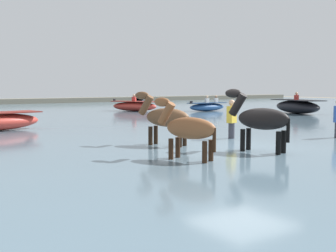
# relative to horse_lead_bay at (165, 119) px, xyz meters

# --- Properties ---
(ground_plane) EXTENTS (120.00, 120.00, 0.00)m
(ground_plane) POSITION_rel_horse_lead_bay_xyz_m (1.46, -1.65, -1.13)
(ground_plane) COLOR #84755B
(water_surface) EXTENTS (90.00, 90.00, 0.37)m
(water_surface) POSITION_rel_horse_lead_bay_xyz_m (1.46, 8.35, -0.94)
(water_surface) COLOR slate
(water_surface) RESTS_ON ground
(horse_lead_bay) EXTENTS (1.11, 1.68, 1.91)m
(horse_lead_bay) POSITION_rel_horse_lead_bay_xyz_m (0.00, 0.00, 0.00)
(horse_lead_bay) COLOR brown
(horse_lead_bay) RESTS_ON ground
(horse_trailing_black) EXTENTS (0.90, 1.83, 1.99)m
(horse_trailing_black) POSITION_rel_horse_lead_bay_xyz_m (1.33, -2.41, 0.05)
(horse_trailing_black) COLOR black
(horse_trailing_black) RESTS_ON ground
(horse_flank_chestnut) EXTENTS (0.91, 1.62, 1.80)m
(horse_flank_chestnut) POSITION_rel_horse_lead_bay_xyz_m (-0.95, -2.34, -0.06)
(horse_flank_chestnut) COLOR brown
(horse_flank_chestnut) RESTS_ON ground
(boat_mid_channel) EXTENTS (2.97, 1.07, 1.05)m
(boat_mid_channel) POSITION_rel_horse_lead_bay_xyz_m (11.96, 12.56, -0.46)
(boat_mid_channel) COLOR #28518E
(boat_mid_channel) RESTS_ON water_surface
(boat_far_offshore) EXTENTS (2.91, 3.84, 0.67)m
(boat_far_offshore) POSITION_rel_horse_lead_bay_xyz_m (13.40, 24.16, -0.42)
(boat_far_offshore) COLOR black
(boat_far_offshore) RESTS_ON water_surface
(boat_distant_west) EXTENTS (2.71, 3.33, 1.15)m
(boat_distant_west) POSITION_rel_horse_lead_bay_xyz_m (7.80, 15.25, -0.42)
(boat_distant_west) COLOR #BC382D
(boat_distant_west) RESTS_ON water_surface
(boat_mid_outer) EXTENTS (2.51, 4.25, 1.32)m
(boat_mid_outer) POSITION_rel_horse_lead_bay_xyz_m (14.93, 7.42, -0.33)
(boat_mid_outer) COLOR black
(boat_mid_outer) RESTS_ON water_surface
(person_spectator_far) EXTENTS (0.37, 0.29, 1.63)m
(person_spectator_far) POSITION_rel_horse_lead_bay_xyz_m (2.68, 0.12, -0.26)
(person_spectator_far) COLOR #383842
(person_spectator_far) RESTS_ON ground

